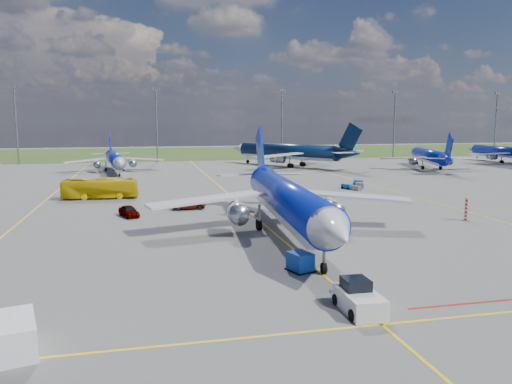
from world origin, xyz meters
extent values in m
plane|color=#5A5A57|center=(0.00, 0.00, 0.00)|extent=(400.00, 400.00, 0.00)
cube|color=#2D4719|center=(0.00, 150.00, 0.00)|extent=(400.00, 80.00, 0.01)
cube|color=yellow|center=(0.00, 30.00, 0.01)|extent=(0.25, 160.00, 0.02)
cube|color=yellow|center=(0.00, -20.00, 0.01)|extent=(60.00, 0.25, 0.02)
cube|color=yellow|center=(-30.00, 40.00, 0.01)|extent=(0.25, 120.00, 0.02)
cube|color=yellow|center=(30.00, 40.00, 0.01)|extent=(0.25, 120.00, 0.02)
cube|color=#A5140F|center=(8.00, -18.00, 0.01)|extent=(10.00, 0.25, 0.02)
cylinder|color=slate|center=(-50.00, 110.00, 11.00)|extent=(0.50, 0.50, 22.00)
cube|color=slate|center=(-50.00, 110.00, 22.30)|extent=(2.20, 0.50, 0.80)
cylinder|color=slate|center=(-10.00, 110.00, 11.00)|extent=(0.50, 0.50, 22.00)
cube|color=slate|center=(-10.00, 110.00, 22.30)|extent=(2.20, 0.50, 0.80)
cylinder|color=slate|center=(30.00, 110.00, 11.00)|extent=(0.50, 0.50, 22.00)
cube|color=slate|center=(30.00, 110.00, 22.30)|extent=(2.20, 0.50, 0.80)
cylinder|color=slate|center=(70.00, 110.00, 11.00)|extent=(0.50, 0.50, 22.00)
cube|color=slate|center=(70.00, 110.00, 22.30)|extent=(2.20, 0.50, 0.80)
cylinder|color=slate|center=(110.00, 110.00, 11.00)|extent=(0.50, 0.50, 22.00)
cube|color=slate|center=(110.00, 110.00, 22.30)|extent=(2.20, 0.50, 0.80)
cylinder|color=red|center=(26.00, 8.00, 1.50)|extent=(0.50, 0.50, 3.00)
cube|color=silver|center=(-0.46, -17.57, 0.68)|extent=(2.37, 4.44, 1.36)
cube|color=black|center=(-0.45, -16.94, 1.63)|extent=(1.70, 1.91, 0.94)
cube|color=slate|center=(-0.42, -14.84, 0.58)|extent=(0.30, 2.52, 0.21)
cube|color=#0C3FA8|center=(-1.54, -7.96, 0.81)|extent=(2.17, 2.42, 1.62)
cube|color=white|center=(-21.62, -18.78, 0.95)|extent=(2.89, 4.64, 1.89)
imported|color=yellow|center=(-21.48, 37.29, 1.70)|extent=(12.32, 3.51, 3.39)
imported|color=#999999|center=(-16.50, 20.31, 0.76)|extent=(3.23, 4.80, 1.52)
imported|color=#999999|center=(-8.13, 24.25, 0.67)|extent=(5.02, 2.65, 1.35)
imported|color=#999999|center=(6.52, 38.46, 0.67)|extent=(4.59, 4.55, 1.33)
cube|color=#1A649C|center=(22.93, 39.25, 0.47)|extent=(2.01, 2.52, 0.94)
cube|color=slate|center=(23.84, 37.22, 0.39)|extent=(1.64, 1.98, 0.77)
cube|color=#1B4DA7|center=(-21.31, 43.16, 0.57)|extent=(1.80, 2.85, 1.13)
cube|color=slate|center=(-21.68, 40.51, 0.46)|extent=(1.51, 2.21, 0.93)
cube|color=#1A4B9D|center=(26.74, 42.87, 0.61)|extent=(2.44, 3.26, 1.23)
cube|color=slate|center=(25.78, 40.13, 0.50)|extent=(2.00, 2.55, 1.00)
camera|label=1|loc=(-14.43, -47.56, 12.87)|focal=35.00mm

